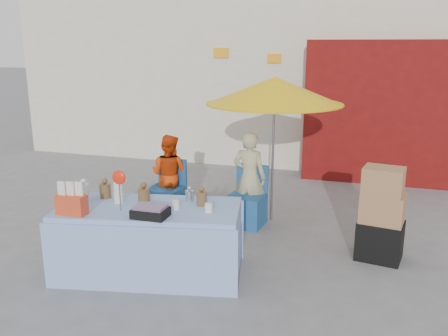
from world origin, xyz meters
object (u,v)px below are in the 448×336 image
(chair_right, at_px, (247,208))
(umbrella, at_px, (274,91))
(chair_left, at_px, (166,200))
(box_stack, at_px, (381,217))
(vendor_beige, at_px, (249,178))
(market_table, at_px, (149,239))
(vendor_orange, at_px, (169,174))

(chair_right, relative_size, umbrella, 0.41)
(chair_left, distance_m, box_stack, 3.12)
(vendor_beige, xyz_separation_m, box_stack, (1.80, -0.74, -0.14))
(market_table, height_order, box_stack, market_table)
(vendor_beige, bearing_deg, box_stack, 163.87)
(vendor_beige, bearing_deg, umbrella, -147.14)
(chair_left, distance_m, chair_right, 1.25)
(chair_right, bearing_deg, chair_left, -173.71)
(chair_left, relative_size, chair_right, 1.00)
(chair_right, relative_size, box_stack, 0.74)
(market_table, xyz_separation_m, box_stack, (2.48, 1.14, 0.12))
(market_table, xyz_separation_m, chair_left, (-0.57, 1.75, -0.15))
(chair_left, distance_m, umbrella, 2.27)
(chair_left, xyz_separation_m, box_stack, (3.05, -0.61, 0.27))
(vendor_orange, xyz_separation_m, umbrella, (1.55, 0.15, 1.28))
(vendor_orange, bearing_deg, umbrella, -168.18)
(umbrella, xyz_separation_m, box_stack, (1.50, -0.89, -1.37))
(vendor_beige, bearing_deg, vendor_orange, 6.29)
(vendor_beige, bearing_deg, chair_right, 97.03)
(market_table, distance_m, vendor_orange, 1.98)
(market_table, xyz_separation_m, chair_right, (0.68, 1.75, -0.15))
(chair_right, xyz_separation_m, box_stack, (1.80, -0.61, 0.27))
(vendor_orange, bearing_deg, vendor_beige, -173.71)
(vendor_orange, distance_m, umbrella, 2.02)
(umbrella, bearing_deg, vendor_orange, -174.47)
(vendor_orange, bearing_deg, box_stack, 172.60)
(market_table, xyz_separation_m, vendor_beige, (0.68, 1.88, 0.26))
(umbrella, bearing_deg, chair_right, -136.37)
(umbrella, height_order, box_stack, umbrella)
(chair_right, bearing_deg, vendor_orange, -179.83)
(chair_left, xyz_separation_m, vendor_beige, (1.25, 0.13, 0.41))
(chair_left, bearing_deg, vendor_orange, 97.03)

